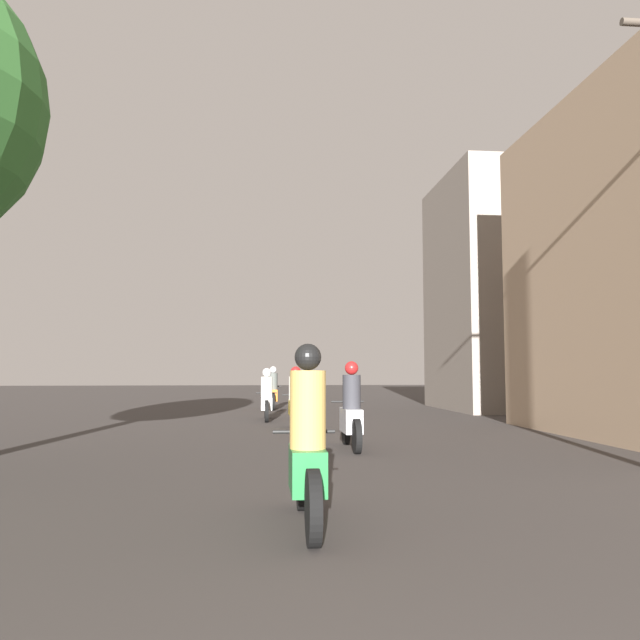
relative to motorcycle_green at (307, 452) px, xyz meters
name	(u,v)px	position (x,y,z in m)	size (l,w,h in m)	color
motorcycle_green	(307,452)	(0.00, 0.00, 0.00)	(0.60, 1.91, 1.62)	black
motorcycle_silver	(351,414)	(1.18, 5.41, -0.04)	(0.60, 1.93, 1.54)	black
motorcycle_yellow	(295,403)	(0.40, 9.29, -0.05)	(0.60, 1.91, 1.48)	black
motorcycle_white	(267,399)	(-0.26, 11.94, -0.07)	(0.60, 2.05, 1.45)	black
motorcycle_orange	(273,392)	(0.01, 16.88, -0.04)	(0.60, 1.88, 1.53)	black
building_right_far	(523,293)	(9.07, 16.15, 3.55)	(5.90, 5.74, 8.41)	gray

